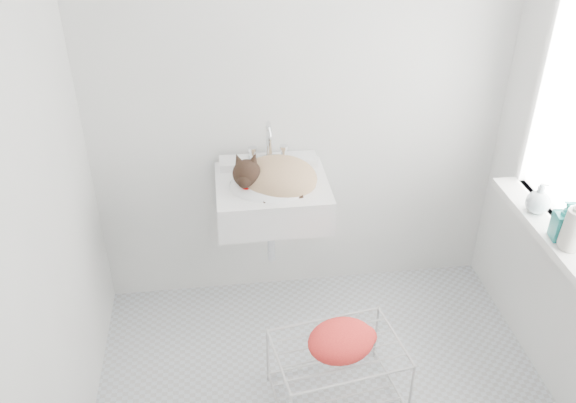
{
  "coord_description": "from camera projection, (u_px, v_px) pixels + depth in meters",
  "views": [
    {
      "loc": [
        -0.43,
        -1.87,
        2.37
      ],
      "look_at": [
        -0.13,
        0.5,
        0.88
      ],
      "focal_mm": 37.87,
      "sensor_mm": 36.0,
      "label": 1
    }
  ],
  "objects": [
    {
      "name": "back_wall",
      "position": [
        301.0,
        85.0,
        3.05
      ],
      "size": [
        2.2,
        0.02,
        2.5
      ],
      "primitive_type": "cube",
      "color": "white",
      "rests_on": "ground"
    },
    {
      "name": "left_wall",
      "position": [
        27.0,
        205.0,
        2.09
      ],
      "size": [
        0.02,
        2.0,
        2.5
      ],
      "primitive_type": "cube",
      "color": "white",
      "rests_on": "ground"
    },
    {
      "name": "windowsill",
      "position": [
        549.0,
        229.0,
        2.71
      ],
      "size": [
        0.16,
        0.88,
        0.04
      ],
      "primitive_type": "cube",
      "color": "white",
      "rests_on": "right_wall"
    },
    {
      "name": "sink",
      "position": [
        272.0,
        182.0,
        3.02
      ],
      "size": [
        0.56,
        0.49,
        0.22
      ],
      "primitive_type": "cube",
      "color": "white",
      "rests_on": "back_wall"
    },
    {
      "name": "faucet",
      "position": [
        268.0,
        141.0,
        3.1
      ],
      "size": [
        0.2,
        0.14,
        0.2
      ],
      "primitive_type": null,
      "color": "silver",
      "rests_on": "sink"
    },
    {
      "name": "cat",
      "position": [
        275.0,
        177.0,
        2.99
      ],
      "size": [
        0.44,
        0.37,
        0.26
      ],
      "rotation": [
        0.0,
        0.0,
        -0.14
      ],
      "color": "tan",
      "rests_on": "sink"
    },
    {
      "name": "wire_rack",
      "position": [
        337.0,
        376.0,
        2.87
      ],
      "size": [
        0.63,
        0.48,
        0.34
      ],
      "primitive_type": "cube",
      "rotation": [
        0.0,
        0.0,
        0.16
      ],
      "color": "#BCBCBC",
      "rests_on": "floor"
    },
    {
      "name": "towel",
      "position": [
        341.0,
        346.0,
        2.73
      ],
      "size": [
        0.37,
        0.32,
        0.13
      ],
      "primitive_type": "ellipsoid",
      "rotation": [
        0.0,
        0.0,
        0.35
      ],
      "color": "red",
      "rests_on": "wire_rack"
    },
    {
      "name": "bottle_a",
      "position": [
        568.0,
        248.0,
        2.55
      ],
      "size": [
        0.1,
        0.1,
        0.22
      ],
      "primitive_type": "imported",
      "rotation": [
        0.0,
        0.0,
        1.72
      ],
      "color": "beige",
      "rests_on": "windowsill"
    },
    {
      "name": "bottle_b",
      "position": [
        559.0,
        238.0,
        2.61
      ],
      "size": [
        0.1,
        0.09,
        0.18
      ],
      "primitive_type": "imported",
      "rotation": [
        0.0,
        0.0,
        1.41
      ],
      "color": "#176E6B",
      "rests_on": "windowsill"
    },
    {
      "name": "bottle_c",
      "position": [
        536.0,
        211.0,
        2.8
      ],
      "size": [
        0.15,
        0.15,
        0.14
      ],
      "primitive_type": "imported",
      "rotation": [
        0.0,
        0.0,
        1.16
      ],
      "color": "silver",
      "rests_on": "windowsill"
    }
  ]
}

